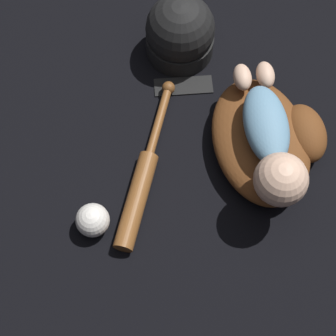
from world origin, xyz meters
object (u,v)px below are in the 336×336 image
Objects in this scene: baseball_bat at (142,182)px; baseball at (93,220)px; baseball_cap at (180,33)px; baby_figure at (272,146)px; baseball_glove at (268,139)px.

baseball_bat is 0.15m from baseball.
baseball_bat is 4.41× the size of baseball.
baseball is 0.31× the size of baseball_cap.
baby_figure is at bearing 79.06° from baseball.
baby_figure reaches higher than baseball_cap.
baseball_bat is 1.39× the size of baseball_cap.
baseball_bat is 0.40m from baseball_cap.
baseball is at bearing -94.01° from baseball_glove.
baseball_glove is at bearing 85.99° from baseball.
baby_figure reaches higher than baseball_glove.
baseball_cap reaches higher than baseball_bat.
baseball_glove is 0.32m from baseball_bat.
baseball_glove is 5.09× the size of baseball.
baby_figure is 4.75× the size of baseball.
baby_figure reaches higher than baseball_bat.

